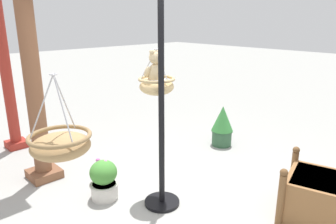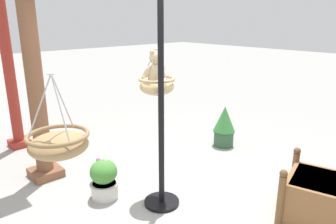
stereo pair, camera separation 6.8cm
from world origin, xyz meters
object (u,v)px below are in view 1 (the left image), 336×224
(hanging_basket_with_teddy, at_px, (157,85))
(potted_plant_flowering_red, at_px, (222,125))
(greenhouse_pillar_left, at_px, (34,86))
(wooden_planter_box, at_px, (325,198))
(display_pole_central, at_px, (162,141))
(teddy_bear, at_px, (155,69))
(hanging_basket_left_high, at_px, (61,144))
(potted_plant_bushy_green, at_px, (104,180))
(greenhouse_pillar_right, at_px, (5,66))

(hanging_basket_with_teddy, relative_size, potted_plant_flowering_red, 0.75)
(greenhouse_pillar_left, bearing_deg, wooden_planter_box, -59.07)
(display_pole_central, xyz_separation_m, teddy_bear, (0.15, 0.27, 0.81))
(greenhouse_pillar_left, bearing_deg, hanging_basket_left_high, -105.40)
(display_pole_central, height_order, teddy_bear, display_pole_central)
(teddy_bear, relative_size, wooden_planter_box, 0.40)
(display_pole_central, distance_m, potted_plant_bushy_green, 0.96)
(potted_plant_bushy_green, bearing_deg, hanging_basket_left_high, -136.68)
(display_pole_central, relative_size, potted_plant_flowering_red, 3.56)
(teddy_bear, distance_m, greenhouse_pillar_left, 1.73)
(display_pole_central, relative_size, wooden_planter_box, 2.47)
(display_pole_central, xyz_separation_m, wooden_planter_box, (1.13, -1.52, -0.56))
(greenhouse_pillar_right, bearing_deg, display_pole_central, -77.61)
(hanging_basket_with_teddy, distance_m, greenhouse_pillar_right, 3.03)
(hanging_basket_with_teddy, xyz_separation_m, hanging_basket_left_high, (-1.47, -0.46, -0.22))
(teddy_bear, relative_size, hanging_basket_left_high, 0.61)
(display_pole_central, xyz_separation_m, potted_plant_flowering_red, (2.09, 0.67, -0.47))
(display_pole_central, bearing_deg, teddy_bear, 61.10)
(greenhouse_pillar_right, xyz_separation_m, potted_plant_bushy_green, (0.24, -2.55, -1.22))
(hanging_basket_left_high, distance_m, potted_plant_bushy_green, 1.55)
(hanging_basket_with_teddy, bearing_deg, greenhouse_pillar_right, 106.19)
(hanging_basket_with_teddy, distance_m, potted_plant_flowering_red, 2.26)
(display_pole_central, distance_m, greenhouse_pillar_right, 3.29)
(greenhouse_pillar_left, relative_size, potted_plant_flowering_red, 3.80)
(greenhouse_pillar_right, relative_size, potted_plant_flowering_red, 4.10)
(display_pole_central, xyz_separation_m, greenhouse_pillar_left, (-0.80, 1.69, 0.52))
(teddy_bear, xyz_separation_m, greenhouse_pillar_right, (-0.84, 2.89, -0.18))
(potted_plant_bushy_green, bearing_deg, greenhouse_pillar_right, 95.46)
(display_pole_central, height_order, potted_plant_bushy_green, display_pole_central)
(hanging_basket_left_high, relative_size, potted_plant_flowering_red, 0.95)
(display_pole_central, bearing_deg, potted_plant_flowering_red, 17.68)
(hanging_basket_left_high, relative_size, potted_plant_bushy_green, 1.34)
(wooden_planter_box, bearing_deg, potted_plant_flowering_red, 66.35)
(hanging_basket_with_teddy, xyz_separation_m, potted_plant_bushy_green, (-0.60, 0.36, -1.21))
(hanging_basket_left_high, distance_m, greenhouse_pillar_left, 1.97)
(teddy_bear, bearing_deg, potted_plant_flowering_red, 11.49)
(greenhouse_pillar_left, distance_m, potted_plant_flowering_red, 3.21)
(hanging_basket_left_high, xyz_separation_m, greenhouse_pillar_left, (0.52, 1.90, 0.12))
(wooden_planter_box, height_order, potted_plant_bushy_green, wooden_planter_box)
(display_pole_central, xyz_separation_m, hanging_basket_with_teddy, (0.15, 0.25, 0.62))
(potted_plant_flowering_red, bearing_deg, potted_plant_bushy_green, -178.77)
(greenhouse_pillar_left, bearing_deg, potted_plant_flowering_red, -19.60)
(hanging_basket_left_high, bearing_deg, teddy_bear, 18.09)
(greenhouse_pillar_left, height_order, wooden_planter_box, greenhouse_pillar_left)
(teddy_bear, distance_m, hanging_basket_left_high, 1.60)
(greenhouse_pillar_right, height_order, potted_plant_bushy_green, greenhouse_pillar_right)
(greenhouse_pillar_left, bearing_deg, potted_plant_bushy_green, -72.32)
(wooden_planter_box, bearing_deg, hanging_basket_with_teddy, 118.96)
(greenhouse_pillar_right, distance_m, potted_plant_flowering_red, 3.89)
(potted_plant_bushy_green, bearing_deg, greenhouse_pillar_left, 107.68)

